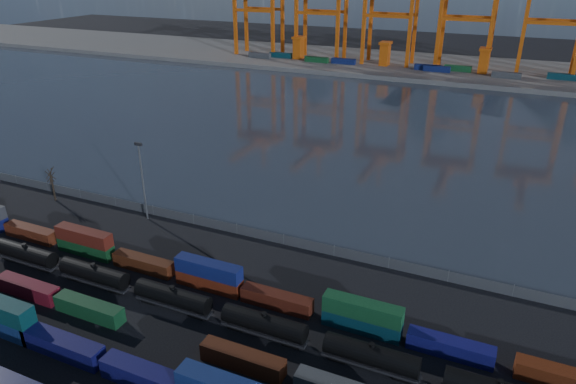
% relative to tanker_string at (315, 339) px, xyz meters
% --- Properties ---
extents(ground, '(700.00, 700.00, 0.00)m').
position_rel_tanker_string_xyz_m(ground, '(-15.88, -3.55, -2.01)').
color(ground, black).
rests_on(ground, ground).
extents(harbor_water, '(700.00, 700.00, 0.00)m').
position_rel_tanker_string_xyz_m(harbor_water, '(-15.88, 101.45, -2.00)').
color(harbor_water, '#2B333F').
rests_on(harbor_water, ground).
extents(far_quay, '(700.00, 70.00, 2.00)m').
position_rel_tanker_string_xyz_m(far_quay, '(-15.88, 206.45, -1.01)').
color(far_quay, '#514F4C').
rests_on(far_quay, ground).
extents(container_row_south, '(141.12, 2.60, 5.53)m').
position_rel_tanker_string_xyz_m(container_row_south, '(-23.53, -14.44, 0.24)').
color(container_row_south, '#404245').
rests_on(container_row_south, ground).
extents(container_row_mid, '(140.64, 2.38, 2.53)m').
position_rel_tanker_string_xyz_m(container_row_mid, '(-25.09, -6.68, -0.74)').
color(container_row_mid, '#3D4042').
rests_on(container_row_mid, ground).
extents(container_row_north, '(140.04, 2.34, 4.98)m').
position_rel_tanker_string_xyz_m(container_row_north, '(-28.92, 6.75, 0.02)').
color(container_row_north, navy).
rests_on(container_row_north, ground).
extents(tanker_string, '(121.53, 2.80, 4.00)m').
position_rel_tanker_string_xyz_m(tanker_string, '(0.00, 0.00, 0.00)').
color(tanker_string, black).
rests_on(tanker_string, ground).
extents(waterfront_fence, '(160.12, 0.12, 2.20)m').
position_rel_tanker_string_xyz_m(waterfront_fence, '(-15.88, 24.45, -1.01)').
color(waterfront_fence, '#595B5E').
rests_on(waterfront_fence, ground).
extents(bare_tree, '(2.00, 2.02, 7.90)m').
position_rel_tanker_string_xyz_m(bare_tree, '(-70.29, 21.36, 1.92)').
color(bare_tree, black).
rests_on(bare_tree, ground).
extents(yard_light_mast, '(1.60, 0.40, 16.60)m').
position_rel_tanker_string_xyz_m(yard_light_mast, '(-45.88, 22.45, 7.29)').
color(yard_light_mast, slate).
rests_on(yard_light_mast, ground).
extents(quay_containers, '(172.58, 10.99, 2.60)m').
position_rel_tanker_string_xyz_m(quay_containers, '(-26.88, 191.91, 1.29)').
color(quay_containers, navy).
rests_on(quay_containers, far_quay).
extents(straddle_carriers, '(140.00, 7.00, 11.10)m').
position_rel_tanker_string_xyz_m(straddle_carriers, '(-18.38, 196.45, 5.81)').
color(straddle_carriers, '#E35D10').
rests_on(straddle_carriers, far_quay).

